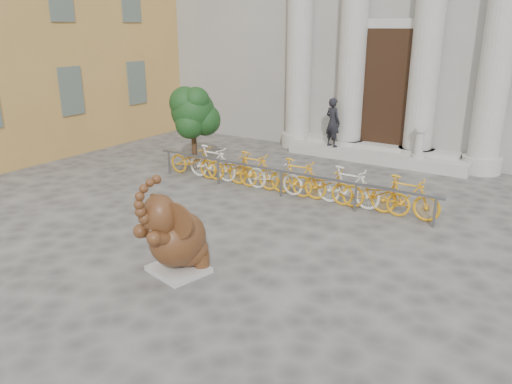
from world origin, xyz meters
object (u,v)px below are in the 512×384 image
Objects in this scene: elephant_statue at (176,237)px; bike_rack at (286,176)px; tree at (193,112)px; pedestrian at (333,122)px.

bike_rack is at bearing 109.55° from elephant_statue.
elephant_statue is at bearing -53.41° from tree.
tree reaches higher than bike_rack.
elephant_statue is 0.74× the size of tree.
bike_rack is (-0.56, 4.97, -0.19)m from elephant_statue.
bike_rack is at bearing 119.43° from pedestrian.
bike_rack is 5.01× the size of pedestrian.
tree reaches higher than elephant_statue.
tree reaches higher than pedestrian.
pedestrian reaches higher than bike_rack.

